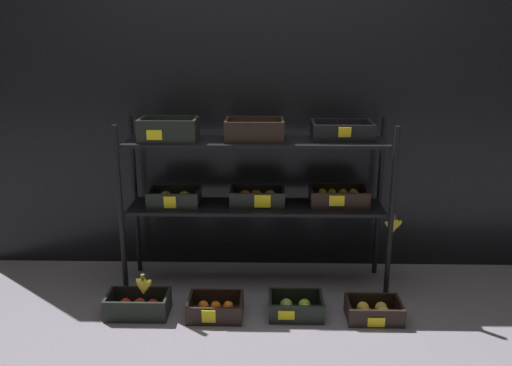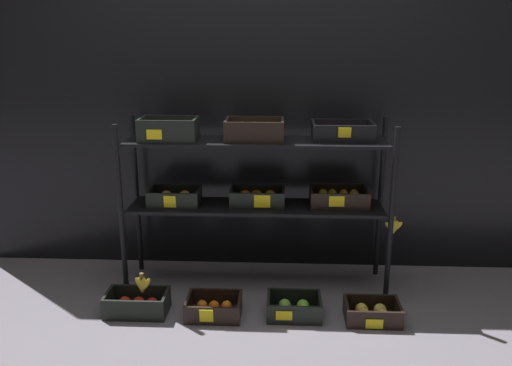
{
  "view_description": "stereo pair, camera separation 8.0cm",
  "coord_description": "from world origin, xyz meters",
  "px_view_note": "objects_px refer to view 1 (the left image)",
  "views": [
    {
      "loc": [
        0.07,
        -3.14,
        1.58
      ],
      "look_at": [
        0.0,
        0.0,
        0.68
      ],
      "focal_mm": 36.98,
      "sensor_mm": 36.0,
      "label": 1
    },
    {
      "loc": [
        0.15,
        -3.14,
        1.58
      ],
      "look_at": [
        0.0,
        0.0,
        0.68
      ],
      "focal_mm": 36.98,
      "sensor_mm": 36.0,
      "label": 2
    }
  ],
  "objects_px": {
    "crate_ground_tangerine": "(216,309)",
    "banana_bunch_loose": "(143,286)",
    "crate_ground_apple_red": "(138,306)",
    "crate_ground_apple_green": "(296,308)",
    "crate_ground_apple_gold": "(374,311)",
    "display_rack": "(259,172)"
  },
  "relations": [
    {
      "from": "crate_ground_tangerine",
      "to": "banana_bunch_loose",
      "type": "height_order",
      "value": "banana_bunch_loose"
    },
    {
      "from": "crate_ground_apple_red",
      "to": "banana_bunch_loose",
      "type": "bearing_deg",
      "value": 1.12
    },
    {
      "from": "crate_ground_apple_green",
      "to": "banana_bunch_loose",
      "type": "xyz_separation_m",
      "value": [
        -0.88,
        -0.01,
        0.14
      ]
    },
    {
      "from": "banana_bunch_loose",
      "to": "crate_ground_apple_red",
      "type": "bearing_deg",
      "value": -178.88
    },
    {
      "from": "crate_ground_apple_red",
      "to": "crate_ground_apple_gold",
      "type": "bearing_deg",
      "value": -0.73
    },
    {
      "from": "display_rack",
      "to": "banana_bunch_loose",
      "type": "relative_size",
      "value": 13.85
    },
    {
      "from": "display_rack",
      "to": "crate_ground_tangerine",
      "type": "distance_m",
      "value": 0.86
    },
    {
      "from": "display_rack",
      "to": "crate_ground_apple_red",
      "type": "distance_m",
      "value": 1.07
    },
    {
      "from": "display_rack",
      "to": "crate_ground_apple_gold",
      "type": "xyz_separation_m",
      "value": [
        0.66,
        -0.43,
        -0.71
      ]
    },
    {
      "from": "banana_bunch_loose",
      "to": "crate_ground_apple_green",
      "type": "bearing_deg",
      "value": 0.81
    },
    {
      "from": "display_rack",
      "to": "crate_ground_apple_red",
      "type": "bearing_deg",
      "value": -149.03
    },
    {
      "from": "banana_bunch_loose",
      "to": "crate_ground_apple_gold",
      "type": "bearing_deg",
      "value": -0.78
    },
    {
      "from": "display_rack",
      "to": "crate_ground_apple_green",
      "type": "relative_size",
      "value": 5.52
    },
    {
      "from": "display_rack",
      "to": "banana_bunch_loose",
      "type": "xyz_separation_m",
      "value": [
        -0.66,
        -0.42,
        -0.57
      ]
    },
    {
      "from": "crate_ground_apple_gold",
      "to": "crate_ground_tangerine",
      "type": "bearing_deg",
      "value": 179.34
    },
    {
      "from": "crate_ground_tangerine",
      "to": "crate_ground_apple_green",
      "type": "bearing_deg",
      "value": 2.45
    },
    {
      "from": "crate_ground_apple_green",
      "to": "crate_ground_apple_gold",
      "type": "height_order",
      "value": "crate_ground_apple_green"
    },
    {
      "from": "crate_ground_apple_red",
      "to": "crate_ground_apple_green",
      "type": "bearing_deg",
      "value": 0.82
    },
    {
      "from": "display_rack",
      "to": "crate_ground_tangerine",
      "type": "bearing_deg",
      "value": -119.89
    },
    {
      "from": "banana_bunch_loose",
      "to": "display_rack",
      "type": "bearing_deg",
      "value": 32.35
    },
    {
      "from": "crate_ground_tangerine",
      "to": "crate_ground_apple_gold",
      "type": "distance_m",
      "value": 0.91
    },
    {
      "from": "crate_ground_tangerine",
      "to": "crate_ground_apple_gold",
      "type": "relative_size",
      "value": 1.01
    }
  ]
}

